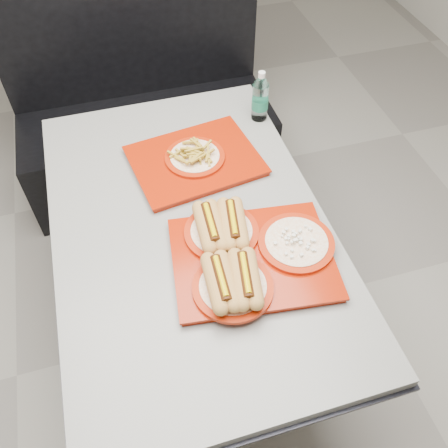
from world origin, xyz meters
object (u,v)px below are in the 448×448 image
object	(u,v)px
booth_bench	(144,114)
tray_near	(246,254)
diner_table	(192,251)
water_bottle	(260,99)
tray_far	(195,158)

from	to	relation	value
booth_bench	tray_near	xyz separation A→B (m)	(0.13, -1.30, 0.39)
tray_near	diner_table	bearing A→B (deg)	122.00
water_bottle	diner_table	bearing A→B (deg)	-131.25
diner_table	tray_near	xyz separation A→B (m)	(0.13, -0.21, 0.20)
tray_near	water_bottle	world-z (taller)	water_bottle
tray_near	tray_far	xyz separation A→B (m)	(-0.04, 0.48, -0.01)
booth_bench	tray_far	size ratio (longest dim) A/B	2.69
diner_table	tray_near	world-z (taller)	tray_near
water_bottle	booth_bench	bearing A→B (deg)	123.00
tray_far	water_bottle	xyz separation A→B (m)	(0.32, 0.19, 0.07)
booth_bench	diner_table	bearing A→B (deg)	-90.00
tray_far	water_bottle	bearing A→B (deg)	31.33
water_bottle	tray_near	bearing A→B (deg)	-112.36
booth_bench	water_bottle	bearing A→B (deg)	-57.00
tray_near	tray_far	distance (m)	0.48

